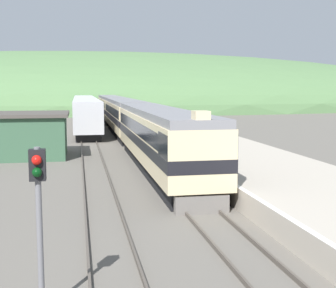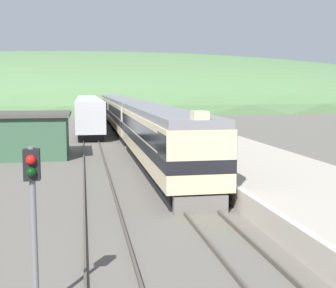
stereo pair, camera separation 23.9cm
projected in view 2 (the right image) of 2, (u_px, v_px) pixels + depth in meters
track_main at (116, 123)px, 68.59m from camera, size 1.52×180.00×0.16m
track_siding at (88, 123)px, 67.86m from camera, size 1.52×180.00×0.16m
platform at (178, 132)px, 49.93m from camera, size 7.16×140.00×0.99m
distant_hills at (100, 106)px, 133.06m from camera, size 229.13×103.11×29.81m
station_shed at (7, 135)px, 35.15m from camera, size 9.40×6.29×3.36m
express_train_lead_car at (160, 137)px, 29.40m from camera, size 3.00×21.60×4.28m
carriage_second at (127, 116)px, 51.43m from camera, size 2.99×21.26×3.92m
carriage_third at (114, 107)px, 73.06m from camera, size 2.99×21.26×3.92m
carriage_fourth at (107, 103)px, 94.69m from camera, size 2.99×21.26×3.92m
siding_train at (88, 112)px, 62.65m from camera, size 2.90×38.68×3.87m
signal_post_siding at (33, 195)px, 10.58m from camera, size 0.36×0.42×3.92m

